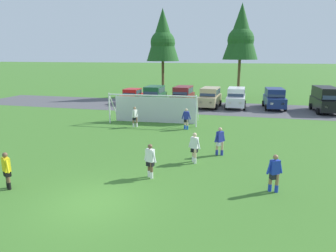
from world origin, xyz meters
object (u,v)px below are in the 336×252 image
Objects in this scene: soccer_ball at (195,149)px; parked_car_slot_center at (210,97)px; referee at (7,171)px; parked_car_slot_left at (154,95)px; parked_car_slot_far_right at (326,99)px; player_winger_left at (186,119)px; player_trailing_back at (135,117)px; parked_car_slot_far_left at (132,96)px; player_midfield_center at (274,173)px; soccer_goal at (154,108)px; parked_car_slot_center_left at (183,96)px; player_winger_right at (220,141)px; parked_car_slot_center_right at (236,98)px; player_defender_far at (150,161)px; player_striker_near at (194,148)px; parked_car_slot_right at (274,98)px.

parked_car_slot_center is (-1.05, 16.07, 1.00)m from soccer_ball.
referee is 0.35× the size of parked_car_slot_center.
parked_car_slot_left is 0.95× the size of parked_car_slot_far_right.
parked_car_slot_far_right reaches higher than soccer_ball.
player_winger_left and player_trailing_back have the same top height.
parked_car_slot_far_right is at bearing -2.02° from parked_car_slot_far_left.
player_midfield_center is 0.34× the size of parked_car_slot_far_right.
soccer_goal is (-4.67, 6.89, 1.18)m from soccer_ball.
player_winger_left is 0.36× the size of parked_car_slot_left.
player_winger_left is (5.33, 12.56, 0.00)m from referee.
parked_car_slot_center_left is at bearing 177.51° from parked_car_slot_far_right.
parked_car_slot_far_right is at bearing 33.92° from player_trailing_back.
parked_car_slot_center is (-2.53, 16.49, 0.29)m from player_winger_right.
parked_car_slot_center_right is at bearing 70.02° from referee.
parked_car_slot_far_left reaches higher than player_winger_left.
player_winger_left is 1.00× the size of player_trailing_back.
referee is at bearing -109.98° from parked_car_slot_center_right.
parked_car_slot_center_right reaches higher than soccer_ball.
player_winger_right is (3.07, -5.70, 0.00)m from player_winger_left.
player_midfield_center is 11.54m from player_winger_left.
referee is 6.17m from player_defender_far.
parked_car_slot_left is (-6.09, 20.65, 0.29)m from player_defender_far.
parked_car_slot_far_left is (-10.67, 18.71, 0.05)m from player_striker_near.
parked_car_slot_center is (-5.17, 20.81, 0.29)m from player_midfield_center.
parked_car_slot_center_left reaches higher than soccer_ball.
soccer_goal reaches higher than parked_car_slot_right.
parked_car_slot_far_right reaches higher than player_defender_far.
player_defender_far is 21.36m from parked_car_slot_center_right.
parked_car_slot_center_left is (-4.48, 18.61, 0.29)m from player_striker_near.
player_winger_right is at bearing -71.56° from parked_car_slot_center_left.
parked_car_slot_center reaches higher than referee.
parked_car_slot_far_left is at bearing 179.11° from parked_car_slot_center_left.
parked_car_slot_left is at bearing 106.88° from soccer_goal.
soccer_ball is at bearing -41.47° from player_trailing_back.
player_winger_right is (2.84, 4.16, 0.00)m from player_defender_far.
player_winger_left is 16.17m from parked_car_slot_far_right.
parked_car_slot_center reaches higher than player_winger_left.
parked_car_slot_center reaches higher than player_trailing_back.
parked_car_slot_center_left is at bearing 103.53° from player_striker_near.
parked_car_slot_left is at bearing -176.19° from parked_car_slot_right.
player_striker_near and player_winger_left have the same top height.
parked_car_slot_center_right is at bearing 176.20° from parked_car_slot_far_right.
referee is at bearing -81.75° from parked_car_slot_far_left.
parked_car_slot_far_right is (16.25, 10.93, 0.52)m from player_trailing_back.
referee is 0.35× the size of parked_car_slot_center_left.
soccer_goal is 4.58× the size of player_winger_right.
player_midfield_center is 1.00× the size of player_defender_far.
soccer_goal is at bearing -135.99° from parked_car_slot_right.
parked_car_slot_right is (9.94, 0.35, 0.00)m from parked_car_slot_center_left.
parked_car_slot_right is at bearing 73.92° from player_striker_near.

